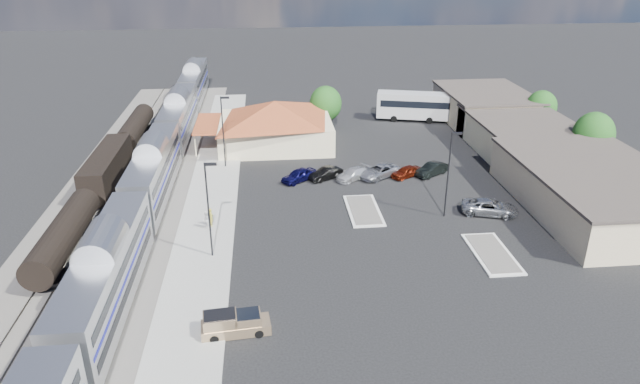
{
  "coord_description": "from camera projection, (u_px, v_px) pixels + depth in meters",
  "views": [
    {
      "loc": [
        -5.77,
        -50.85,
        25.87
      ],
      "look_at": [
        -0.67,
        1.05,
        2.8
      ],
      "focal_mm": 32.0,
      "sensor_mm": 36.0,
      "label": 1
    }
  ],
  "objects": [
    {
      "name": "parked_car_b",
      "position": [
        326.0,
        174.0,
        67.12
      ],
      "size": [
        4.39,
        3.42,
        1.39
      ],
      "primitive_type": "imported",
      "rotation": [
        0.0,
        0.0,
        -1.04
      ],
      "color": "black",
      "rests_on": "ground"
    },
    {
      "name": "coach_bus",
      "position": [
        421.0,
        105.0,
        88.18
      ],
      "size": [
        13.91,
        6.36,
        4.37
      ],
      "rotation": [
        0.0,
        0.0,
        1.31
      ],
      "color": "white",
      "rests_on": "ground"
    },
    {
      "name": "ground",
      "position": [
        328.0,
        221.0,
        57.27
      ],
      "size": [
        280.0,
        280.0,
        0.0
      ],
      "primitive_type": "plane",
      "color": "black",
      "rests_on": "ground"
    },
    {
      "name": "parked_car_a",
      "position": [
        299.0,
        175.0,
        66.54
      ],
      "size": [
        4.62,
        4.09,
        1.51
      ],
      "primitive_type": "imported",
      "rotation": [
        0.0,
        0.0,
        -0.93
      ],
      "color": "#0F0D43",
      "rests_on": "ground"
    },
    {
      "name": "parked_car_f",
      "position": [
        432.0,
        169.0,
        68.25
      ],
      "size": [
        4.61,
        3.85,
        1.49
      ],
      "primitive_type": "imported",
      "rotation": [
        0.0,
        0.0,
        -0.97
      ],
      "color": "black",
      "rests_on": "ground"
    },
    {
      "name": "lamp_plat_n",
      "position": [
        224.0,
        126.0,
        68.69
      ],
      "size": [
        1.08,
        0.25,
        9.0
      ],
      "color": "black",
      "rests_on": "ground"
    },
    {
      "name": "tree_east_b",
      "position": [
        594.0,
        134.0,
        69.53
      ],
      "size": [
        4.94,
        4.94,
        6.96
      ],
      "color": "#382314",
      "rests_on": "ground"
    },
    {
      "name": "parked_car_c",
      "position": [
        353.0,
        174.0,
        67.15
      ],
      "size": [
        4.88,
        4.23,
        1.35
      ],
      "primitive_type": "imported",
      "rotation": [
        0.0,
        0.0,
        -0.95
      ],
      "color": "silver",
      "rests_on": "ground"
    },
    {
      "name": "buildings_east",
      "position": [
        536.0,
        145.0,
        71.85
      ],
      "size": [
        14.4,
        51.4,
        4.8
      ],
      "color": "#C6B28C",
      "rests_on": "ground"
    },
    {
      "name": "traffic_island_north",
      "position": [
        492.0,
        253.0,
        51.2
      ],
      "size": [
        3.3,
        7.5,
        0.21
      ],
      "color": "silver",
      "rests_on": "ground"
    },
    {
      "name": "lamp_lot",
      "position": [
        450.0,
        168.0,
        56.19
      ],
      "size": [
        1.08,
        0.25,
        9.0
      ],
      "color": "black",
      "rests_on": "ground"
    },
    {
      "name": "station_depot",
      "position": [
        275.0,
        123.0,
        77.44
      ],
      "size": [
        18.35,
        12.24,
        6.2
      ],
      "color": "#C8BA92",
      "rests_on": "ground"
    },
    {
      "name": "pickup_truck",
      "position": [
        236.0,
        324.0,
        40.66
      ],
      "size": [
        5.05,
        2.24,
        1.69
      ],
      "rotation": [
        0.0,
        0.0,
        1.67
      ],
      "color": "tan",
      "rests_on": "ground"
    },
    {
      "name": "traffic_island_south",
      "position": [
        364.0,
        210.0,
        59.41
      ],
      "size": [
        3.3,
        7.5,
        0.21
      ],
      "color": "silver",
      "rests_on": "ground"
    },
    {
      "name": "person_b",
      "position": [
        206.0,
        220.0,
        55.09
      ],
      "size": [
        0.9,
        1.03,
        1.82
      ],
      "primitive_type": "imported",
      "rotation": [
        0.0,
        0.0,
        -1.3
      ],
      "color": "silver",
      "rests_on": "platform"
    },
    {
      "name": "railbed",
      "position": [
        130.0,
        197.0,
        62.65
      ],
      "size": [
        16.0,
        100.0,
        0.12
      ],
      "primitive_type": "cube",
      "color": "#4C4944",
      "rests_on": "ground"
    },
    {
      "name": "tree_east_c",
      "position": [
        541.0,
        107.0,
        82.45
      ],
      "size": [
        4.41,
        4.41,
        6.21
      ],
      "color": "#382314",
      "rests_on": "ground"
    },
    {
      "name": "passenger_train",
      "position": [
        154.0,
        173.0,
        61.42
      ],
      "size": [
        3.0,
        104.0,
        5.55
      ],
      "color": "silver",
      "rests_on": "ground"
    },
    {
      "name": "freight_cars",
      "position": [
        107.0,
        170.0,
        64.92
      ],
      "size": [
        2.8,
        46.0,
        4.0
      ],
      "color": "black",
      "rests_on": "ground"
    },
    {
      "name": "person_a",
      "position": [
        211.0,
        217.0,
        55.66
      ],
      "size": [
        0.6,
        0.77,
        1.87
      ],
      "primitive_type": "imported",
      "rotation": [
        0.0,
        0.0,
        1.82
      ],
      "color": "gold",
      "rests_on": "platform"
    },
    {
      "name": "parked_car_e",
      "position": [
        406.0,
        172.0,
        67.72
      ],
      "size": [
        4.23,
        3.34,
        1.35
      ],
      "primitive_type": "imported",
      "rotation": [
        0.0,
        0.0,
        -1.05
      ],
      "color": "maroon",
      "rests_on": "ground"
    },
    {
      "name": "lamp_plat_s",
      "position": [
        209.0,
        203.0,
        48.67
      ],
      "size": [
        1.08,
        0.25,
        9.0
      ],
      "color": "black",
      "rests_on": "ground"
    },
    {
      "name": "parked_car_d",
      "position": [
        379.0,
        171.0,
        67.68
      ],
      "size": [
        5.9,
        5.03,
        1.5
      ],
      "primitive_type": "imported",
      "rotation": [
        0.0,
        0.0,
        -1.0
      ],
      "color": "#95979D",
      "rests_on": "ground"
    },
    {
      "name": "suv",
      "position": [
        490.0,
        207.0,
        58.46
      ],
      "size": [
        6.21,
        4.23,
        1.58
      ],
      "primitive_type": "imported",
      "rotation": [
        0.0,
        0.0,
        1.26
      ],
      "color": "#9DA0A5",
      "rests_on": "ground"
    },
    {
      "name": "tree_depot",
      "position": [
        326.0,
        104.0,
        83.21
      ],
      "size": [
        4.71,
        4.71,
        6.63
      ],
      "color": "#382314",
      "rests_on": "ground"
    },
    {
      "name": "platform",
      "position": [
        211.0,
        201.0,
        61.62
      ],
      "size": [
        5.5,
        92.0,
        0.18
      ],
      "primitive_type": "cube",
      "color": "gray",
      "rests_on": "ground"
    }
  ]
}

